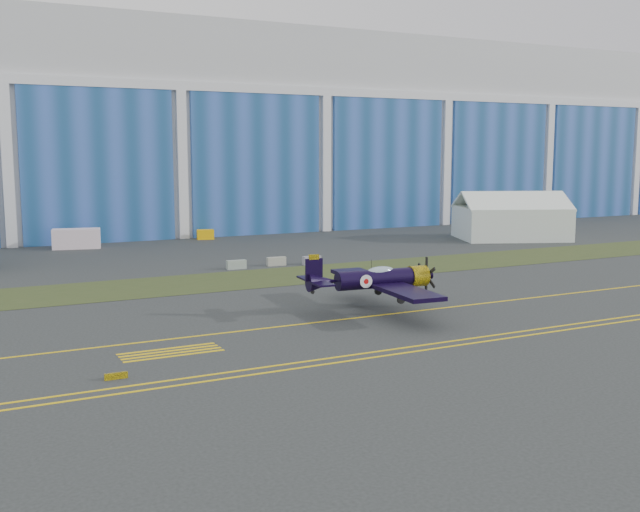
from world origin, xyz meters
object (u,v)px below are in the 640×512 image
tent (511,215)px  shipping_container (76,239)px  tug (205,234)px  warbird (375,279)px

tent → shipping_container: (-54.75, 16.08, -2.06)m
tent → shipping_container: size_ratio=3.01×
tent → tug: bearing=175.6°
tent → warbird: bearing=-120.0°
warbird → tent: (41.13, 32.31, 0.81)m
warbird → tug: size_ratio=6.58×
warbird → tent: size_ratio=0.87×
warbird → tent: bearing=43.0°
warbird → tent: 52.31m
shipping_container → tug: size_ratio=2.51×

